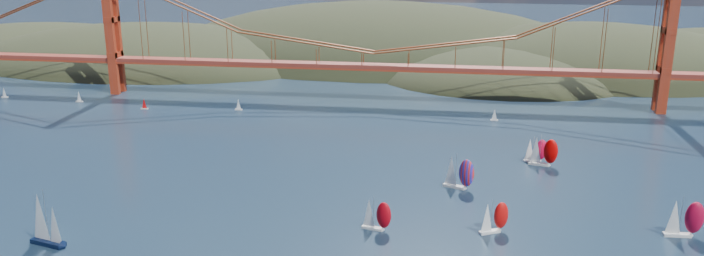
% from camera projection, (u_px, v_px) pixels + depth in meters
% --- Properties ---
extents(headlands, '(725.00, 225.00, 96.00)m').
position_uv_depth(headlands, '(471.00, 84.00, 394.23)').
color(headlands, black).
rests_on(headlands, ground).
extents(bridge, '(552.00, 12.00, 55.00)m').
position_uv_depth(bridge, '(370.00, 29.00, 294.81)').
color(bridge, maroon).
rests_on(bridge, ground).
extents(sloop_navy, '(9.84, 6.66, 14.61)m').
position_uv_depth(sloop_navy, '(44.00, 220.00, 165.45)').
color(sloop_navy, black).
rests_on(sloop_navy, ground).
extents(racer_0, '(8.00, 4.64, 8.97)m').
position_uv_depth(racer_0, '(376.00, 214.00, 174.19)').
color(racer_0, silver).
rests_on(racer_0, ground).
extents(racer_1, '(7.98, 5.98, 9.00)m').
position_uv_depth(racer_1, '(494.00, 217.00, 172.59)').
color(racer_1, white).
rests_on(racer_1, ground).
extents(racer_2, '(9.32, 3.84, 10.68)m').
position_uv_depth(racer_2, '(684.00, 218.00, 170.17)').
color(racer_2, white).
rests_on(racer_2, ground).
extents(racer_3, '(9.26, 5.20, 10.38)m').
position_uv_depth(racer_3, '(543.00, 151.00, 221.18)').
color(racer_3, silver).
rests_on(racer_3, ground).
extents(racer_5, '(7.68, 3.62, 8.66)m').
position_uv_depth(racer_5, '(535.00, 150.00, 224.96)').
color(racer_5, white).
rests_on(racer_5, ground).
extents(racer_rwb, '(9.58, 6.48, 10.72)m').
position_uv_depth(racer_rwb, '(458.00, 172.00, 201.74)').
color(racer_rwb, silver).
rests_on(racer_rwb, ground).
extents(distant_boat_0, '(3.00, 2.00, 4.70)m').
position_uv_depth(distant_boat_0, '(4.00, 92.00, 309.99)').
color(distant_boat_0, silver).
rests_on(distant_boat_0, ground).
extents(distant_boat_1, '(3.00, 2.00, 4.70)m').
position_uv_depth(distant_boat_1, '(79.00, 97.00, 302.25)').
color(distant_boat_1, silver).
rests_on(distant_boat_1, ground).
extents(distant_boat_2, '(3.00, 2.00, 4.70)m').
position_uv_depth(distant_boat_2, '(144.00, 104.00, 290.33)').
color(distant_boat_2, silver).
rests_on(distant_boat_2, ground).
extents(distant_boat_3, '(3.00, 2.00, 4.70)m').
position_uv_depth(distant_boat_3, '(238.00, 105.00, 288.87)').
color(distant_boat_3, silver).
rests_on(distant_boat_3, ground).
extents(distant_boat_8, '(3.00, 2.00, 4.70)m').
position_uv_depth(distant_boat_8, '(494.00, 115.00, 273.10)').
color(distant_boat_8, silver).
rests_on(distant_boat_8, ground).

